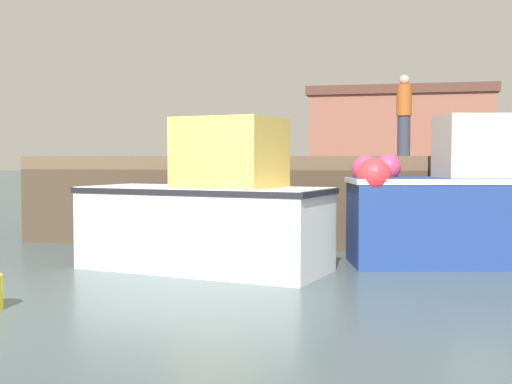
% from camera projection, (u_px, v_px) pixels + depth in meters
% --- Properties ---
extents(ground, '(120.00, 160.00, 0.10)m').
position_uv_depth(ground, '(153.00, 309.00, 7.38)').
color(ground, '#3D4C51').
extents(pier, '(13.11, 8.38, 1.67)m').
position_uv_depth(pier, '(371.00, 168.00, 14.96)').
color(pier, brown).
rests_on(pier, ground).
extents(fishing_boat_near_left, '(3.88, 2.20, 2.20)m').
position_uv_depth(fishing_boat_near_left, '(209.00, 212.00, 9.62)').
color(fishing_boat_near_left, silver).
rests_on(fishing_boat_near_left, ground).
extents(fishing_boat_near_right, '(3.15, 1.93, 2.28)m').
position_uv_depth(fishing_boat_near_right, '(446.00, 206.00, 10.09)').
color(fishing_boat_near_right, navy).
rests_on(fishing_boat_near_right, ground).
extents(dockworker, '(0.34, 0.34, 1.84)m').
position_uv_depth(dockworker, '(404.00, 116.00, 14.97)').
color(dockworker, '#2D3342').
rests_on(dockworker, pier).
extents(warehouse, '(10.17, 6.58, 5.64)m').
position_uv_depth(warehouse, '(400.00, 138.00, 38.49)').
color(warehouse, brown).
rests_on(warehouse, ground).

